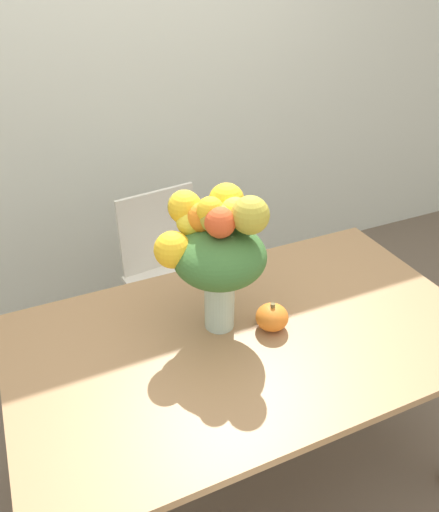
% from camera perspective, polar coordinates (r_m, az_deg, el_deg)
% --- Properties ---
extents(ground_plane, '(12.00, 12.00, 0.00)m').
position_cam_1_polar(ground_plane, '(2.30, 2.78, -23.05)').
color(ground_plane, brown).
extents(wall_back, '(8.00, 0.06, 2.70)m').
position_cam_1_polar(wall_back, '(2.75, -11.38, 20.52)').
color(wall_back, silver).
rests_on(wall_back, ground_plane).
extents(dining_table, '(1.60, 0.92, 0.75)m').
position_cam_1_polar(dining_table, '(1.79, 3.35, -10.96)').
color(dining_table, '#9E754C').
rests_on(dining_table, ground_plane).
extents(flower_vase, '(0.36, 0.35, 0.50)m').
position_cam_1_polar(flower_vase, '(1.60, -0.50, 1.18)').
color(flower_vase, '#B2CCBC').
rests_on(flower_vase, dining_table).
extents(pumpkin, '(0.11, 0.11, 0.10)m').
position_cam_1_polar(pumpkin, '(1.74, 6.01, -6.96)').
color(pumpkin, orange).
rests_on(pumpkin, dining_table).
extents(dining_chair_near_window, '(0.47, 0.47, 0.89)m').
position_cam_1_polar(dining_chair_near_window, '(2.48, -5.44, -2.50)').
color(dining_chair_near_window, silver).
rests_on(dining_chair_near_window, ground_plane).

